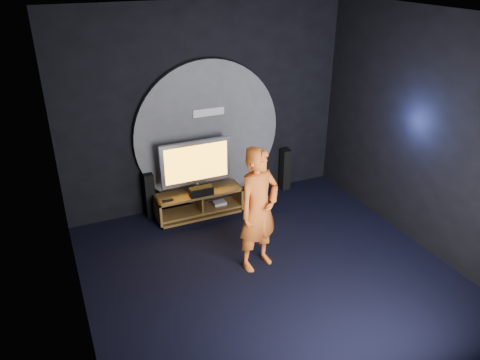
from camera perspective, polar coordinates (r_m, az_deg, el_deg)
name	(u,v)px	position (r m, az deg, el deg)	size (l,w,h in m)	color
floor	(271,276)	(6.79, 3.79, -11.57)	(5.00, 5.00, 0.00)	black
back_wall	(206,109)	(8.04, -4.14, 8.68)	(5.00, 0.04, 3.50)	black
front_wall	(417,277)	(4.16, 20.82, -10.95)	(5.00, 0.04, 3.50)	black
left_wall	(66,202)	(5.30, -20.41, -2.52)	(0.04, 5.00, 3.50)	black
right_wall	(427,135)	(7.34, 21.88, 5.12)	(0.04, 5.00, 3.50)	black
ceiling	(280,16)	(5.43, 4.92, 19.24)	(5.00, 5.00, 0.01)	black
wall_disc_panel	(208,135)	(8.13, -3.90, 5.56)	(2.60, 0.11, 2.60)	#515156
media_console	(199,205)	(8.16, -4.97, -3.00)	(1.50, 0.45, 0.45)	brown
tv	(196,164)	(7.88, -5.38, 1.97)	(1.23, 0.22, 0.90)	#B8B8C0
center_speaker	(201,191)	(7.88, -4.75, -1.37)	(0.40, 0.15, 0.15)	black
remote	(168,201)	(7.79, -8.80, -2.49)	(0.18, 0.05, 0.02)	black
tower_speaker_left	(150,195)	(8.14, -10.96, -1.83)	(0.16, 0.18, 0.80)	black
tower_speaker_right	(285,169)	(8.98, 5.53, 1.31)	(0.16, 0.18, 0.80)	black
subwoofer	(258,201)	(8.32, 2.23, -2.53)	(0.29, 0.29, 0.32)	black
player	(259,210)	(6.50, 2.28, -3.64)	(0.67, 0.44, 1.84)	orange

